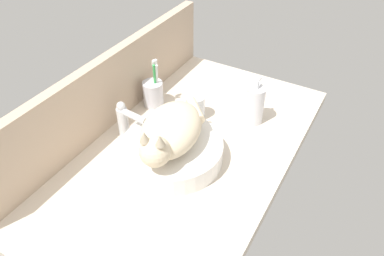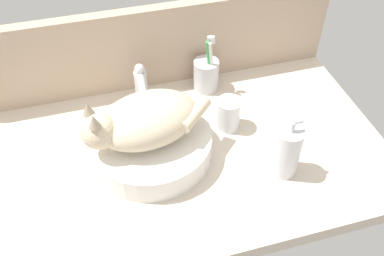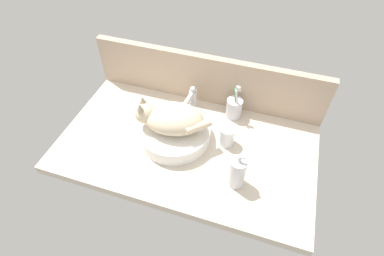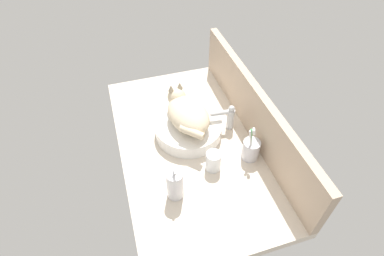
# 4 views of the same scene
# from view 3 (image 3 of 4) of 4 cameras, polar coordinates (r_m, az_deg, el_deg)

# --- Properties ---
(ground_plane) EXTENTS (1.10, 0.64, 0.04)m
(ground_plane) POSITION_cam_3_polar(r_m,az_deg,el_deg) (1.32, -0.98, -3.34)
(ground_plane) COLOR beige
(backsplash_panel) EXTENTS (1.10, 0.04, 0.25)m
(backsplash_panel) POSITION_cam_3_polar(r_m,az_deg,el_deg) (1.43, 2.86, 9.27)
(backsplash_panel) COLOR tan
(backsplash_panel) RESTS_ON ground_plane
(sink_basin) EXTENTS (0.31, 0.31, 0.07)m
(sink_basin) POSITION_cam_3_polar(r_m,az_deg,el_deg) (1.30, -3.33, -0.89)
(sink_basin) COLOR white
(sink_basin) RESTS_ON ground_plane
(cat) EXTENTS (0.32, 0.21, 0.14)m
(cat) POSITION_cam_3_polar(r_m,az_deg,el_deg) (1.24, -4.14, 1.93)
(cat) COLOR beige
(cat) RESTS_ON sink_basin
(faucet) EXTENTS (0.04, 0.12, 0.14)m
(faucet) POSITION_cam_3_polar(r_m,az_deg,el_deg) (1.40, -0.03, 5.58)
(faucet) COLOR silver
(faucet) RESTS_ON ground_plane
(soap_dispenser) EXTENTS (0.07, 0.07, 0.17)m
(soap_dispenser) POSITION_cam_3_polar(r_m,az_deg,el_deg) (1.14, 8.59, -8.33)
(soap_dispenser) COLOR silver
(soap_dispenser) RESTS_ON ground_plane
(toothbrush_cup) EXTENTS (0.07, 0.07, 0.19)m
(toothbrush_cup) POSITION_cam_3_polar(r_m,az_deg,el_deg) (1.40, 8.04, 3.85)
(toothbrush_cup) COLOR silver
(toothbrush_cup) RESTS_ON ground_plane
(water_glass) EXTENTS (0.07, 0.07, 0.09)m
(water_glass) POSITION_cam_3_polar(r_m,az_deg,el_deg) (1.29, 6.67, -1.67)
(water_glass) COLOR white
(water_glass) RESTS_ON ground_plane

